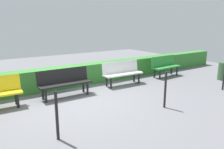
{
  "coord_description": "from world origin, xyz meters",
  "views": [
    {
      "loc": [
        2.64,
        5.7,
        2.26
      ],
      "look_at": [
        -1.36,
        -0.26,
        0.55
      ],
      "focal_mm": 35.2,
      "sensor_mm": 36.0,
      "label": 1
    }
  ],
  "objects_px": {
    "bench_black": "(65,81)",
    "trash_bin": "(224,71)",
    "bench_green": "(165,65)",
    "bench_white": "(122,72)"
  },
  "relations": [
    {
      "from": "bench_green",
      "to": "bench_white",
      "type": "height_order",
      "value": "same"
    },
    {
      "from": "bench_black",
      "to": "trash_bin",
      "type": "bearing_deg",
      "value": 165.61
    },
    {
      "from": "bench_black",
      "to": "trash_bin",
      "type": "relative_size",
      "value": 2.34
    },
    {
      "from": "bench_black",
      "to": "bench_white",
      "type": "bearing_deg",
      "value": -177.15
    },
    {
      "from": "trash_bin",
      "to": "bench_black",
      "type": "bearing_deg",
      "value": -15.1
    },
    {
      "from": "bench_green",
      "to": "bench_black",
      "type": "xyz_separation_m",
      "value": [
        4.56,
        0.1,
        0.01
      ]
    },
    {
      "from": "bench_white",
      "to": "bench_black",
      "type": "xyz_separation_m",
      "value": [
        2.28,
        0.09,
        0.0
      ]
    },
    {
      "from": "bench_green",
      "to": "trash_bin",
      "type": "distance_m",
      "value": 2.33
    },
    {
      "from": "bench_black",
      "to": "trash_bin",
      "type": "xyz_separation_m",
      "value": [
        -6.09,
        1.64,
        -0.13
      ]
    },
    {
      "from": "bench_green",
      "to": "trash_bin",
      "type": "height_order",
      "value": "bench_green"
    }
  ]
}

